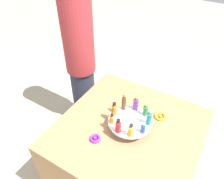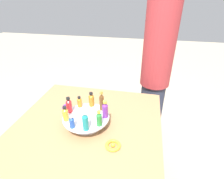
{
  "view_description": "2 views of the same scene",
  "coord_description": "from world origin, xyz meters",
  "px_view_note": "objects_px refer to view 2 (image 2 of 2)",
  "views": [
    {
      "loc": [
        1.0,
        0.44,
        2.06
      ],
      "look_at": [
        -0.14,
        -0.23,
        0.96
      ],
      "focal_mm": 35.0,
      "sensor_mm": 36.0,
      "label": 1
    },
    {
      "loc": [
        -0.37,
        0.9,
        1.62
      ],
      "look_at": [
        -0.14,
        -0.23,
        0.96
      ],
      "focal_mm": 28.0,
      "sensor_mm": 36.0,
      "label": 2
    }
  ],
  "objects_px": {
    "bottle_orange": "(80,102)",
    "ribbon_bow_purple": "(67,107)",
    "bottle_gold": "(65,114)",
    "bottle_brown": "(102,101)",
    "bottle_purple": "(105,110)",
    "person_figure": "(156,70)",
    "bottle_red": "(69,105)",
    "bottle_blue": "(72,122)",
    "display_stand": "(86,119)",
    "ribbon_bow_gold": "(113,145)",
    "bottle_green": "(99,119)",
    "bottle_teal": "(85,121)",
    "bottle_amber": "(92,100)"
  },
  "relations": [
    {
      "from": "bottle_orange",
      "to": "ribbon_bow_purple",
      "type": "relative_size",
      "value": 1.06
    },
    {
      "from": "bottle_gold",
      "to": "bottle_brown",
      "type": "distance_m",
      "value": 0.26
    },
    {
      "from": "bottle_purple",
      "to": "person_figure",
      "type": "bearing_deg",
      "value": -113.6
    },
    {
      "from": "bottle_red",
      "to": "bottle_blue",
      "type": "bearing_deg",
      "value": 118.89
    },
    {
      "from": "display_stand",
      "to": "bottle_red",
      "type": "relative_size",
      "value": 2.68
    },
    {
      "from": "bottle_orange",
      "to": "bottle_red",
      "type": "height_order",
      "value": "bottle_red"
    },
    {
      "from": "bottle_orange",
      "to": "bottle_red",
      "type": "xyz_separation_m",
      "value": [
        0.05,
        0.08,
        0.02
      ]
    },
    {
      "from": "bottle_purple",
      "to": "ribbon_bow_gold",
      "type": "relative_size",
      "value": 1.37
    },
    {
      "from": "bottle_red",
      "to": "person_figure",
      "type": "relative_size",
      "value": 0.07
    },
    {
      "from": "display_stand",
      "to": "bottle_brown",
      "type": "distance_m",
      "value": 0.16
    },
    {
      "from": "bottle_purple",
      "to": "bottle_orange",
      "type": "bearing_deg",
      "value": -21.11
    },
    {
      "from": "bottle_brown",
      "to": "person_figure",
      "type": "bearing_deg",
      "value": -118.66
    },
    {
      "from": "bottle_blue",
      "to": "bottle_green",
      "type": "relative_size",
      "value": 0.82
    },
    {
      "from": "bottle_gold",
      "to": "bottle_teal",
      "type": "distance_m",
      "value": 0.17
    },
    {
      "from": "bottle_gold",
      "to": "bottle_green",
      "type": "height_order",
      "value": "bottle_green"
    },
    {
      "from": "bottle_orange",
      "to": "bottle_green",
      "type": "height_order",
      "value": "bottle_green"
    },
    {
      "from": "bottle_red",
      "to": "bottle_brown",
      "type": "bearing_deg",
      "value": -161.11
    },
    {
      "from": "bottle_amber",
      "to": "bottle_blue",
      "type": "relative_size",
      "value": 1.24
    },
    {
      "from": "bottle_purple",
      "to": "bottle_brown",
      "type": "relative_size",
      "value": 0.86
    },
    {
      "from": "bottle_green",
      "to": "bottle_purple",
      "type": "bearing_deg",
      "value": -101.11
    },
    {
      "from": "bottle_green",
      "to": "bottle_brown",
      "type": "xyz_separation_m",
      "value": [
        0.03,
        -0.17,
        0.02
      ]
    },
    {
      "from": "bottle_teal",
      "to": "ribbon_bow_gold",
      "type": "bearing_deg",
      "value": 169.14
    },
    {
      "from": "display_stand",
      "to": "bottle_blue",
      "type": "xyz_separation_m",
      "value": [
        0.05,
        0.12,
        0.07
      ]
    },
    {
      "from": "bottle_gold",
      "to": "bottle_brown",
      "type": "bearing_deg",
      "value": -141.11
    },
    {
      "from": "bottle_teal",
      "to": "bottle_brown",
      "type": "xyz_separation_m",
      "value": [
        -0.04,
        -0.23,
        0.01
      ]
    },
    {
      "from": "bottle_purple",
      "to": "display_stand",
      "type": "bearing_deg",
      "value": 8.89
    },
    {
      "from": "display_stand",
      "to": "ribbon_bow_purple",
      "type": "bearing_deg",
      "value": -35.83
    },
    {
      "from": "bottle_teal",
      "to": "person_figure",
      "type": "relative_size",
      "value": 0.08
    },
    {
      "from": "bottle_orange",
      "to": "person_figure",
      "type": "relative_size",
      "value": 0.05
    },
    {
      "from": "bottle_gold",
      "to": "display_stand",
      "type": "bearing_deg",
      "value": -151.11
    },
    {
      "from": "bottle_purple",
      "to": "person_figure",
      "type": "height_order",
      "value": "person_figure"
    },
    {
      "from": "person_figure",
      "to": "ribbon_bow_purple",
      "type": "bearing_deg",
      "value": -16.44
    },
    {
      "from": "bottle_orange",
      "to": "bottle_amber",
      "type": "bearing_deg",
      "value": -161.11
    },
    {
      "from": "bottle_amber",
      "to": "bottle_blue",
      "type": "distance_m",
      "value": 0.26
    },
    {
      "from": "bottle_blue",
      "to": "ribbon_bow_gold",
      "type": "bearing_deg",
      "value": 172.38
    },
    {
      "from": "bottle_blue",
      "to": "bottle_brown",
      "type": "height_order",
      "value": "bottle_brown"
    },
    {
      "from": "bottle_gold",
      "to": "person_figure",
      "type": "distance_m",
      "value": 1.06
    },
    {
      "from": "bottle_teal",
      "to": "ribbon_bow_purple",
      "type": "relative_size",
      "value": 1.74
    },
    {
      "from": "ribbon_bow_purple",
      "to": "bottle_blue",
      "type": "bearing_deg",
      "value": 121.46
    },
    {
      "from": "bottle_teal",
      "to": "person_figure",
      "type": "height_order",
      "value": "person_figure"
    },
    {
      "from": "bottle_brown",
      "to": "bottle_gold",
      "type": "bearing_deg",
      "value": 38.89
    },
    {
      "from": "bottle_teal",
      "to": "ribbon_bow_purple",
      "type": "bearing_deg",
      "value": -47.19
    },
    {
      "from": "bottle_orange",
      "to": "bottle_teal",
      "type": "distance_m",
      "value": 0.26
    },
    {
      "from": "bottle_amber",
      "to": "ribbon_bow_purple",
      "type": "height_order",
      "value": "bottle_amber"
    },
    {
      "from": "bottle_red",
      "to": "bottle_blue",
      "type": "distance_m",
      "value": 0.17
    },
    {
      "from": "ribbon_bow_purple",
      "to": "person_figure",
      "type": "xyz_separation_m",
      "value": [
        -0.7,
        -0.66,
        0.11
      ]
    },
    {
      "from": "bottle_red",
      "to": "bottle_teal",
      "type": "height_order",
      "value": "bottle_teal"
    },
    {
      "from": "bottle_amber",
      "to": "bottle_blue",
      "type": "xyz_separation_m",
      "value": [
        0.05,
        0.26,
        -0.01
      ]
    },
    {
      "from": "bottle_amber",
      "to": "bottle_green",
      "type": "bearing_deg",
      "value": 118.89
    },
    {
      "from": "bottle_blue",
      "to": "ribbon_bow_purple",
      "type": "bearing_deg",
      "value": -58.54
    }
  ]
}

